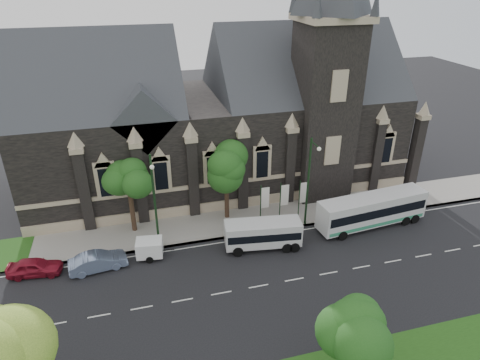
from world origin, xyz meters
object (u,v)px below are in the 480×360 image
object	(u,v)px
tree_park_east	(364,320)
street_lamp_mid	(154,198)
tree_walk_right	(228,164)
banner_flag_right	(302,195)
tree_park_near	(9,360)
banner_flag_left	(264,200)
shuttle_bus	(263,233)
banner_flag_center	(283,197)
tour_coach	(372,210)
street_lamp_near	(309,179)
car_far_red	(35,267)
sedan	(98,261)
tree_walk_left	(130,176)
box_trailer	(150,248)

from	to	relation	value
tree_park_east	street_lamp_mid	distance (m)	19.32
tree_walk_right	banner_flag_right	distance (m)	8.05
tree_park_near	banner_flag_left	distance (m)	25.65
banner_flag_right	shuttle_bus	size ratio (longest dim) A/B	0.58
tree_park_near	tree_park_east	size ratio (longest dim) A/B	1.36
banner_flag_left	banner_flag_center	distance (m)	2.00
tour_coach	street_lamp_near	bearing A→B (deg)	159.89
tree_walk_right	shuttle_bus	size ratio (longest dim) A/B	1.13
banner_flag_right	car_far_red	xyz separation A→B (m)	(-24.33, -2.85, -1.66)
sedan	car_far_red	bearing A→B (deg)	74.76
tree_walk_left	banner_flag_left	size ratio (longest dim) A/B	1.91
tour_coach	car_far_red	world-z (taller)	tour_coach
tour_coach	sedan	size ratio (longest dim) A/B	2.41
tree_walk_right	banner_flag_left	bearing A→B (deg)	-29.10
tree_walk_left	banner_flag_center	xyz separation A→B (m)	(14.08, -1.70, -3.35)
tree_park_east	sedan	size ratio (longest dim) A/B	1.36
banner_flag_right	box_trailer	size ratio (longest dim) A/B	1.23
box_trailer	street_lamp_mid	bearing A→B (deg)	58.17
tree_walk_left	banner_flag_left	world-z (taller)	tree_walk_left
street_lamp_mid	shuttle_bus	bearing A→B (deg)	-13.96
banner_flag_left	shuttle_bus	size ratio (longest dim) A/B	0.58
box_trailer	car_far_red	size ratio (longest dim) A/B	0.77
tree_walk_right	banner_flag_center	size ratio (longest dim) A/B	1.95
street_lamp_near	tour_coach	xyz separation A→B (m)	(6.03, -1.57, -3.36)
tree_park_near	banner_flag_center	distance (m)	27.10
street_lamp_near	banner_flag_center	distance (m)	3.74
banner_flag_right	tree_park_near	bearing A→B (deg)	-141.14
banner_flag_center	box_trailer	bearing A→B (deg)	-167.29
shuttle_bus	car_far_red	bearing A→B (deg)	-176.02
tree_park_east	banner_flag_left	bearing A→B (deg)	89.65
tree_walk_right	box_trailer	distance (m)	10.54
car_far_red	tree_park_near	bearing A→B (deg)	-164.43
banner_flag_left	shuttle_bus	distance (m)	4.43
tree_park_east	tree_walk_left	size ratio (longest dim) A/B	0.82
banner_flag_left	shuttle_bus	bearing A→B (deg)	-108.29
street_lamp_mid	banner_flag_right	bearing A→B (deg)	7.60
tree_park_east	street_lamp_near	world-z (taller)	street_lamp_near
shuttle_bus	tree_park_near	bearing A→B (deg)	-132.90
banner_flag_center	street_lamp_mid	bearing A→B (deg)	-171.18
tree_park_near	car_far_red	distance (m)	16.14
shuttle_bus	sedan	distance (m)	14.08
sedan	car_far_red	distance (m)	4.97
banner_flag_left	tour_coach	world-z (taller)	banner_flag_left
tree_walk_right	car_far_red	xyz separation A→B (m)	(-17.26, -4.56, -5.10)
tree_walk_left	banner_flag_right	size ratio (longest dim) A/B	1.91
street_lamp_mid	sedan	xyz separation A→B (m)	(-5.12, -1.59, -4.35)
tree_park_east	banner_flag_center	world-z (taller)	tree_park_east
box_trailer	tree_walk_right	bearing A→B (deg)	37.97
banner_flag_right	shuttle_bus	bearing A→B (deg)	-142.44
tree_walk_left	tour_coach	bearing A→B (deg)	-13.34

